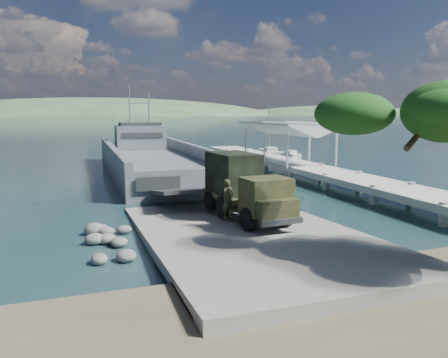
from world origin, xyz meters
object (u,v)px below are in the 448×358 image
sailboat_near (287,155)px  sailboat_far (269,153)px  landing_craft (154,165)px  military_truck (243,186)px  pier (293,159)px  soldier (228,206)px

sailboat_near → sailboat_far: bearing=101.9°
landing_craft → military_truck: 22.37m
sailboat_near → military_truck: bearing=-131.2°
military_truck → sailboat_far: sailboat_far is taller
military_truck → sailboat_near: size_ratio=1.32×
pier → sailboat_near: 16.62m
landing_craft → pier: bearing=-21.5°
pier → soldier: pier is taller
pier → landing_craft: landing_craft is taller
pier → sailboat_far: size_ratio=5.93×
pier → sailboat_near: sailboat_near is taller
pier → soldier: 22.77m
soldier → sailboat_near: sailboat_near is taller
soldier → sailboat_near: bearing=33.1°
landing_craft → sailboat_near: landing_craft is taller
military_truck → pier: bearing=49.7°
pier → military_truck: (-12.14, -16.94, 0.64)m
pier → sailboat_far: sailboat_far is taller
soldier → sailboat_far: sailboat_far is taller
landing_craft → sailboat_far: bearing=34.5°
soldier → military_truck: bearing=19.6°
pier → military_truck: bearing=-125.6°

